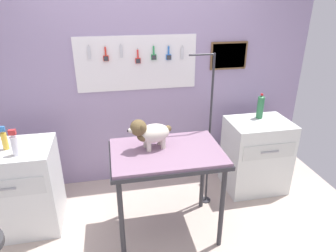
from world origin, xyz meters
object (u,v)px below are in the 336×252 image
cabinet_right (256,155)px  dog (149,133)px  grooming_arm (208,140)px  soda_bottle (260,107)px  grooming_table (167,159)px  counter_left (15,188)px  pump_bottle_white (4,140)px

cabinet_right → dog: bearing=-160.5°
grooming_arm → soda_bottle: bearing=21.3°
grooming_table → soda_bottle: soda_bottle is taller
dog → counter_left: size_ratio=0.46×
dog → pump_bottle_white: dog is taller
grooming_table → pump_bottle_white: bearing=165.6°
grooming_table → grooming_arm: size_ratio=0.60×
grooming_arm → pump_bottle_white: bearing=-180.0°
pump_bottle_white → soda_bottle: soda_bottle is taller
dog → cabinet_right: 1.51m
grooming_table → grooming_arm: (0.51, 0.36, -0.03)m
dog → counter_left: 1.45m
dog → soda_bottle: (1.34, 0.56, -0.06)m
grooming_arm → dog: (-0.65, -0.29, 0.27)m
grooming_arm → counter_left: bearing=179.7°
grooming_arm → dog: bearing=-155.5°
grooming_table → dog: (-0.14, 0.07, 0.24)m
grooming_table → counter_left: bearing=165.4°
dog → soda_bottle: 1.45m
grooming_table → grooming_arm: grooming_arm is taller
counter_left → cabinet_right: size_ratio=1.02×
counter_left → pump_bottle_white: size_ratio=3.92×
grooming_table → dog: bearing=154.8°
grooming_arm → dog: grooming_arm is taller
grooming_arm → dog: size_ratio=4.18×
grooming_arm → counter_left: 1.95m
grooming_arm → soda_bottle: grooming_arm is taller
counter_left → pump_bottle_white: bearing=-25.1°
dog → cabinet_right: bearing=19.5°
grooming_table → cabinet_right: bearing=24.3°
counter_left → dog: bearing=-13.4°
counter_left → soda_bottle: bearing=5.7°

